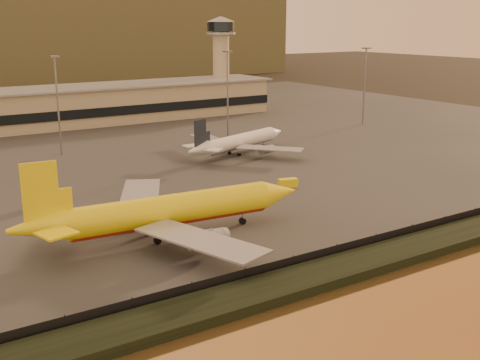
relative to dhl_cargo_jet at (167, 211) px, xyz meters
name	(u,v)px	position (x,y,z in m)	size (l,w,h in m)	color
ground	(273,237)	(14.50, -8.91, -4.55)	(900.00, 900.00, 0.00)	black
embankment	(345,268)	(14.50, -25.91, -3.85)	(320.00, 7.00, 1.40)	black
tarmac	(80,142)	(14.50, 86.09, -4.45)	(320.00, 220.00, 0.20)	#2D2D2D
perimeter_fence	(326,255)	(14.50, -21.91, -3.25)	(300.00, 0.05, 2.20)	black
terminal_building	(2,112)	(-0.02, 116.64, 1.70)	(202.00, 25.00, 12.60)	tan
control_tower	(221,54)	(84.50, 122.09, 17.12)	(11.20, 11.20, 35.50)	tan
apron_light_masts	(155,91)	(29.50, 66.09, 11.16)	(152.20, 12.20, 25.40)	slate
dhl_cargo_jet	(167,211)	(0.00, 0.00, 0.00)	(48.77, 47.60, 14.56)	yellow
white_narrowbody_jet	(239,142)	(43.87, 46.44, -1.08)	(37.20, 35.35, 10.96)	white
gse_vehicle_yellow	(288,183)	(34.75, 13.54, -3.46)	(3.96, 1.78, 1.78)	yellow
gse_vehicle_white	(36,204)	(-13.88, 26.80, -3.38)	(4.29, 1.93, 1.93)	white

